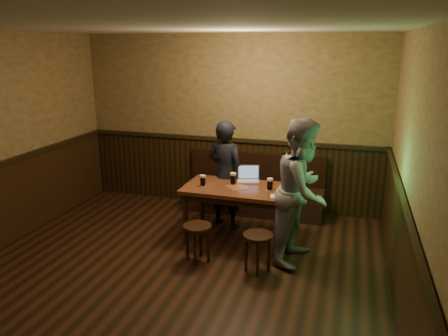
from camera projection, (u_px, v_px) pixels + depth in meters
room at (158, 185)px, 4.60m from camera, size 5.04×6.04×2.84m
bench at (254, 193)px, 7.04m from camera, size 2.20×0.50×0.95m
pub_table at (237, 194)px, 5.95m from camera, size 1.44×0.84×0.77m
stool_left at (198, 232)px, 5.40m from camera, size 0.38×0.38×0.48m
stool_right at (258, 242)px, 5.15m from camera, size 0.42×0.42×0.48m
pint_left at (203, 181)px, 5.94m from camera, size 0.10×0.10×0.15m
pint_mid at (233, 179)px, 6.00m from camera, size 0.11×0.11×0.17m
pint_right at (270, 184)px, 5.77m from camera, size 0.10×0.10×0.16m
laptop at (248, 177)px, 6.16m from camera, size 0.36×0.31×0.22m
menu at (279, 196)px, 5.55m from camera, size 0.23×0.17×0.00m
person_suit at (226, 175)px, 6.36m from camera, size 0.67×0.53×1.60m
person_grey at (303, 191)px, 5.32m from camera, size 0.85×1.00×1.81m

